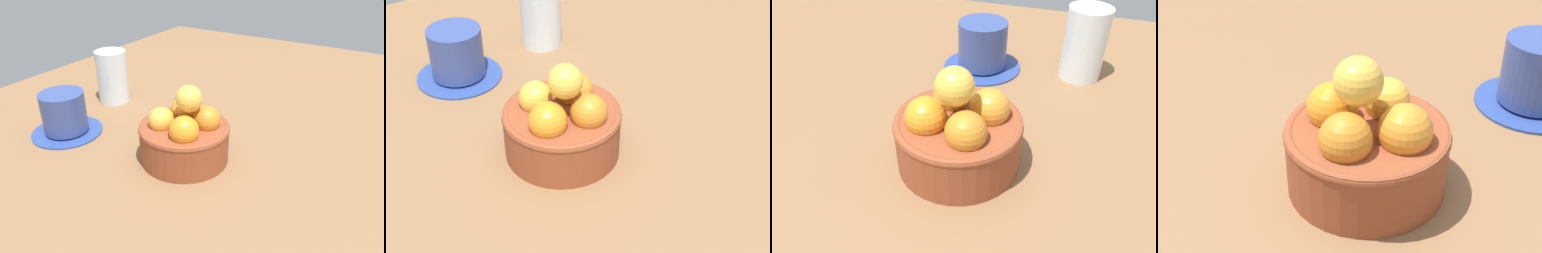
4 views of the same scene
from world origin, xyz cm
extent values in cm
cube|color=brown|center=(0.00, 0.00, -1.95)|extent=(154.54, 103.73, 3.91)
cylinder|color=brown|center=(0.00, 0.00, 2.91)|extent=(13.64, 13.64, 5.83)
torus|color=brown|center=(0.00, 0.00, 5.43)|extent=(13.84, 13.84, 1.00)
sphere|color=orange|center=(-2.85, -1.81, 6.72)|extent=(4.38, 4.38, 4.38)
sphere|color=orange|center=(1.81, -2.85, 6.72)|extent=(4.25, 4.25, 4.25)
sphere|color=orange|center=(2.85, 1.81, 6.72)|extent=(4.42, 4.42, 4.42)
sphere|color=#F4B03C|center=(-1.81, 2.85, 6.72)|extent=(4.00, 4.00, 4.00)
sphere|color=gold|center=(-0.02, -0.86, 10.36)|extent=(3.98, 3.98, 3.98)
cylinder|color=#2B4490|center=(-3.92, 22.23, 0.30)|extent=(12.18, 12.18, 0.60)
cylinder|color=#33478C|center=(-3.92, 22.23, 4.09)|extent=(7.53, 7.53, 6.97)
cylinder|color=silver|center=(11.03, 24.63, 5.35)|extent=(6.23, 6.23, 10.70)
camera|label=1|loc=(-39.31, -25.46, 30.86)|focal=33.10mm
camera|label=2|loc=(-25.74, -43.99, 42.54)|focal=51.45mm
camera|label=3|loc=(10.94, -30.07, 29.15)|focal=35.32mm
camera|label=4|loc=(31.74, -17.19, 30.05)|focal=49.92mm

